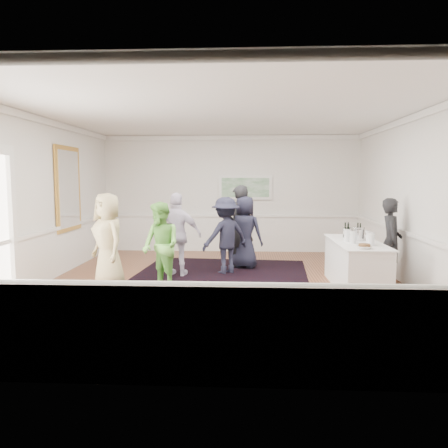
# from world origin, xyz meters

# --- Properties ---
(floor) EXTENTS (8.00, 8.00, 0.00)m
(floor) POSITION_xyz_m (0.00, 0.00, 0.00)
(floor) COLOR brown
(floor) RESTS_ON ground
(ceiling) EXTENTS (7.00, 8.00, 0.02)m
(ceiling) POSITION_xyz_m (0.00, 0.00, 3.20)
(ceiling) COLOR white
(ceiling) RESTS_ON wall_back
(wall_left) EXTENTS (0.02, 8.00, 3.20)m
(wall_left) POSITION_xyz_m (-3.50, 0.00, 1.60)
(wall_left) COLOR white
(wall_left) RESTS_ON floor
(wall_right) EXTENTS (0.02, 8.00, 3.20)m
(wall_right) POSITION_xyz_m (3.50, 0.00, 1.60)
(wall_right) COLOR white
(wall_right) RESTS_ON floor
(wall_back) EXTENTS (7.00, 0.02, 3.20)m
(wall_back) POSITION_xyz_m (0.00, 4.00, 1.60)
(wall_back) COLOR white
(wall_back) RESTS_ON floor
(wall_front) EXTENTS (7.00, 0.02, 3.20)m
(wall_front) POSITION_xyz_m (0.00, -4.00, 1.60)
(wall_front) COLOR white
(wall_front) RESTS_ON floor
(wainscoting) EXTENTS (7.00, 8.00, 1.00)m
(wainscoting) POSITION_xyz_m (0.00, 0.00, 0.50)
(wainscoting) COLOR white
(wainscoting) RESTS_ON floor
(mirror) EXTENTS (0.05, 1.25, 1.85)m
(mirror) POSITION_xyz_m (-3.45, 1.30, 1.80)
(mirror) COLOR gold
(mirror) RESTS_ON wall_left
(landscape_painting) EXTENTS (1.44, 0.06, 0.66)m
(landscape_painting) POSITION_xyz_m (0.40, 3.95, 1.78)
(landscape_painting) COLOR white
(landscape_painting) RESTS_ON wall_back
(area_rug) EXTENTS (3.88, 4.91, 0.02)m
(area_rug) POSITION_xyz_m (-0.12, 0.34, 0.01)
(area_rug) COLOR black
(area_rug) RESTS_ON floor
(serving_table) EXTENTS (0.82, 2.15, 0.87)m
(serving_table) POSITION_xyz_m (2.47, 0.01, 0.44)
(serving_table) COLOR white
(serving_table) RESTS_ON floor
(bartender) EXTENTS (0.50, 0.67, 1.66)m
(bartender) POSITION_xyz_m (3.20, 0.34, 0.83)
(bartender) COLOR black
(bartender) RESTS_ON floor
(guest_tan) EXTENTS (1.00, 1.01, 1.76)m
(guest_tan) POSITION_xyz_m (-2.10, -0.24, 0.88)
(guest_tan) COLOR tan
(guest_tan) RESTS_ON floor
(guest_green) EXTENTS (0.98, 0.98, 1.61)m
(guest_green) POSITION_xyz_m (-1.12, -0.27, 0.80)
(guest_green) COLOR #71C44E
(guest_green) RESTS_ON floor
(guest_lilac) EXTENTS (1.06, 0.56, 1.74)m
(guest_lilac) POSITION_xyz_m (-0.99, 0.81, 0.87)
(guest_lilac) COLOR silver
(guest_lilac) RESTS_ON floor
(guest_dark_a) EXTENTS (1.22, 1.09, 1.63)m
(guest_dark_a) POSITION_xyz_m (-0.00, 1.12, 0.82)
(guest_dark_a) COLOR black
(guest_dark_a) RESTS_ON floor
(guest_dark_b) EXTENTS (0.80, 0.66, 1.88)m
(guest_dark_b) POSITION_xyz_m (0.28, 1.76, 0.94)
(guest_dark_b) COLOR black
(guest_dark_b) RESTS_ON floor
(guest_navy) EXTENTS (0.94, 0.77, 1.64)m
(guest_navy) POSITION_xyz_m (0.40, 1.70, 0.82)
(guest_navy) COLOR black
(guest_navy) RESTS_ON floor
(wine_bottles) EXTENTS (0.34, 0.28, 0.31)m
(wine_bottles) POSITION_xyz_m (2.51, 0.50, 1.03)
(wine_bottles) COLOR black
(wine_bottles) RESTS_ON serving_table
(juice_pitchers) EXTENTS (0.43, 0.60, 0.24)m
(juice_pitchers) POSITION_xyz_m (2.46, -0.27, 0.99)
(juice_pitchers) COLOR #66B340
(juice_pitchers) RESTS_ON serving_table
(ice_bucket) EXTENTS (0.26, 0.26, 0.24)m
(ice_bucket) POSITION_xyz_m (2.52, 0.18, 0.99)
(ice_bucket) COLOR silver
(ice_bucket) RESTS_ON serving_table
(nut_bowl) EXTENTS (0.25, 0.25, 0.08)m
(nut_bowl) POSITION_xyz_m (2.39, -0.81, 0.91)
(nut_bowl) COLOR white
(nut_bowl) RESTS_ON serving_table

